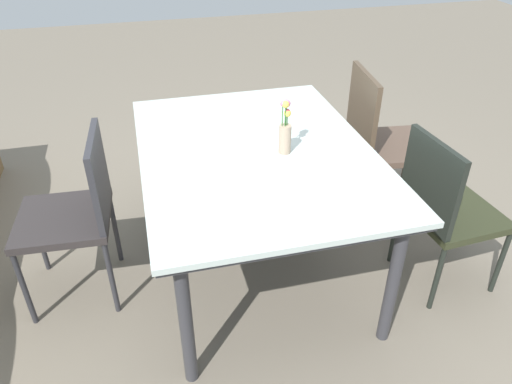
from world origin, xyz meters
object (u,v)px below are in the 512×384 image
object	(u,v)px
chair_near_left	(445,206)
dining_table	(256,160)
chair_near_right	(381,136)
chair_far_side	(77,208)
flower_vase	(285,131)

from	to	relation	value
chair_near_left	dining_table	bearing A→B (deg)	-115.46
chair_near_right	chair_far_side	xyz separation A→B (m)	(-0.33, 1.83, -0.01)
chair_near_right	flower_vase	world-z (taller)	flower_vase
dining_table	chair_far_side	size ratio (longest dim) A/B	1.71
chair_near_left	flower_vase	bearing A→B (deg)	-114.78
chair_far_side	flower_vase	bearing A→B (deg)	-92.16
dining_table	chair_near_left	world-z (taller)	chair_near_left
chair_far_side	flower_vase	xyz separation A→B (m)	(-0.10, -1.05, 0.35)
chair_near_left	chair_far_side	distance (m)	1.88
chair_near_right	flower_vase	xyz separation A→B (m)	(-0.43, 0.78, 0.33)
chair_near_left	chair_near_right	bearing A→B (deg)	176.64
dining_table	chair_near_left	distance (m)	1.01
dining_table	flower_vase	size ratio (longest dim) A/B	5.61
chair_far_side	dining_table	bearing A→B (deg)	-89.04
chair_near_right	flower_vase	size ratio (longest dim) A/B	3.45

